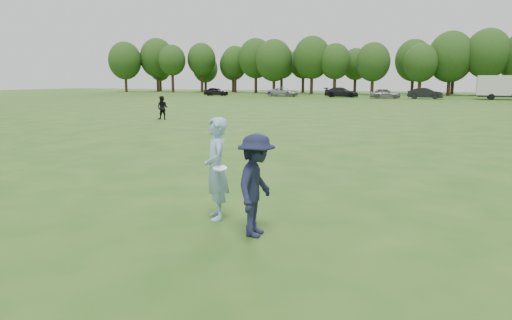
# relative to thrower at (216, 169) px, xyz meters

# --- Properties ---
(ground) EXTENTS (200.00, 200.00, 0.00)m
(ground) POSITION_rel_thrower_xyz_m (1.26, 0.23, -1.00)
(ground) COLOR #234F16
(ground) RESTS_ON ground
(thrower) EXTENTS (0.81, 0.87, 2.00)m
(thrower) POSITION_rel_thrower_xyz_m (0.00, 0.00, 0.00)
(thrower) COLOR #90B7DE
(thrower) RESTS_ON ground
(defender) EXTENTS (0.76, 1.22, 1.81)m
(defender) POSITION_rel_thrower_xyz_m (1.10, -0.61, -0.09)
(defender) COLOR #191C37
(defender) RESTS_ON ground
(player_far_a) EXTENTS (0.86, 0.72, 1.60)m
(player_far_a) POSITION_rel_thrower_xyz_m (-13.72, 18.42, -0.20)
(player_far_a) COLOR black
(player_far_a) RESTS_ON ground
(car_a) EXTENTS (4.16, 1.91, 1.38)m
(car_a) POSITION_rel_thrower_xyz_m (-31.25, 59.80, -0.31)
(car_a) COLOR black
(car_a) RESTS_ON ground
(car_c) EXTENTS (5.22, 2.91, 1.38)m
(car_c) POSITION_rel_thrower_xyz_m (-20.06, 61.17, -0.31)
(car_c) COLOR #9B9B9F
(car_c) RESTS_ON ground
(car_d) EXTENTS (5.13, 2.14, 1.48)m
(car_d) POSITION_rel_thrower_xyz_m (-10.85, 61.69, -0.26)
(car_d) COLOR black
(car_d) RESTS_ON ground
(car_e) EXTENTS (4.42, 2.27, 1.44)m
(car_e) POSITION_rel_thrower_xyz_m (-4.05, 58.76, -0.28)
(car_e) COLOR slate
(car_e) RESTS_ON ground
(car_f) EXTENTS (4.72, 1.86, 1.53)m
(car_f) POSITION_rel_thrower_xyz_m (1.19, 60.00, -0.24)
(car_f) COLOR black
(car_f) RESTS_ON ground
(disc_in_play) EXTENTS (0.31, 0.31, 0.09)m
(disc_in_play) POSITION_rel_thrower_xyz_m (0.21, -0.25, 0.07)
(disc_in_play) COLOR white
(disc_in_play) RESTS_ON ground
(cargo_trailer) EXTENTS (9.00, 2.75, 3.20)m
(cargo_trailer) POSITION_rel_thrower_xyz_m (11.60, 61.22, 0.77)
(cargo_trailer) COLOR silver
(cargo_trailer) RESTS_ON ground
(treeline) EXTENTS (130.35, 18.39, 11.74)m
(treeline) POSITION_rel_thrower_xyz_m (4.07, 77.12, 5.26)
(treeline) COLOR #332114
(treeline) RESTS_ON ground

